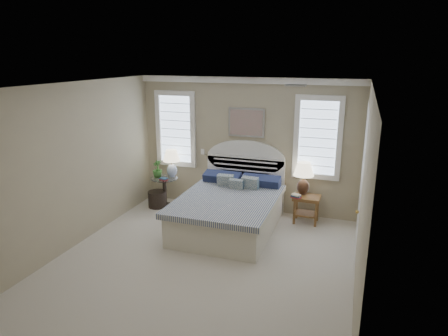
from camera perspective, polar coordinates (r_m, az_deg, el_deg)
floor at (r=6.32m, az=-3.32°, el=-13.56°), size 4.50×5.00×0.01m
ceiling at (r=5.53m, az=-3.77°, el=11.64°), size 4.50×5.00×0.01m
wall_back at (r=8.07m, az=3.23°, el=3.25°), size 4.50×0.02×2.70m
wall_left at (r=6.93m, az=-21.00°, el=0.12°), size 0.02×5.00×2.70m
wall_right at (r=5.38m, az=19.27°, el=-4.06°), size 0.02×5.00×2.70m
crown_molding at (r=7.86m, az=3.29°, el=12.41°), size 4.50×0.08×0.12m
hvac_vent at (r=5.98m, az=10.21°, el=11.54°), size 0.30×0.20×0.02m
switch_plate at (r=8.40m, az=-3.07°, el=2.35°), size 0.08×0.01×0.12m
window_left at (r=8.55m, az=-6.88°, el=5.56°), size 0.90×0.06×1.60m
window_right at (r=7.75m, az=13.25°, el=4.22°), size 0.90×0.06×1.60m
painting at (r=7.95m, az=3.20°, el=6.50°), size 0.74×0.04×0.58m
closet_door at (r=6.57m, az=19.03°, el=-1.88°), size 0.02×1.80×2.40m
bed at (r=7.40m, az=0.90°, el=-5.73°), size 1.72×2.28×1.47m
side_table_left at (r=8.52m, az=-8.47°, el=-2.97°), size 0.56×0.56×0.63m
nightstand_right at (r=7.78m, az=11.69°, el=-4.98°), size 0.50×0.40×0.53m
floor_pot at (r=8.58m, az=-9.53°, el=-4.40°), size 0.49×0.49×0.34m
lamp_left at (r=8.43m, az=-7.50°, el=1.13°), size 0.46×0.46×0.58m
lamp_right at (r=7.74m, az=11.30°, el=-0.91°), size 0.44×0.44×0.63m
potted_plant at (r=8.47m, az=-9.51°, el=-0.12°), size 0.26×0.26×0.36m
books_left at (r=8.29m, az=-8.61°, el=-1.57°), size 0.19×0.16×0.05m
books_right at (r=7.60m, az=10.25°, el=-3.97°), size 0.21×0.18×0.07m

